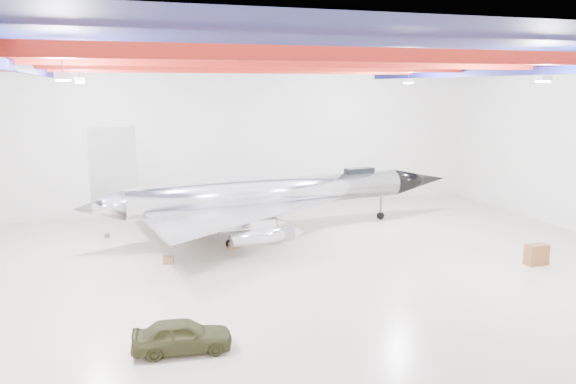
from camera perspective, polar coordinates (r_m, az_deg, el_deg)
name	(u,v)px	position (r m, az deg, el deg)	size (l,w,h in m)	color
floor	(289,267)	(29.75, 0.12, -7.61)	(40.00, 40.00, 0.00)	beige
wall_back	(229,138)	(42.96, -5.97, 5.51)	(40.00, 40.00, 0.00)	silver
ceiling	(289,52)	(28.30, 0.12, 14.05)	(40.00, 40.00, 0.00)	#0A0F38
ceiling_structure	(289,66)	(28.26, 0.12, 12.68)	(39.50, 29.50, 1.08)	maroon
jet_aircraft	(272,197)	(36.09, -1.66, -0.51)	(26.08, 16.69, 7.12)	silver
jeep	(182,335)	(20.98, -10.71, -14.13)	(1.42, 3.54, 1.21)	#33341A
desk	(537,255)	(32.71, 23.93, -5.84)	(1.21, 0.60, 1.11)	brown
crate_ply	(168,260)	(30.94, -12.08, -6.76)	(0.54, 0.43, 0.38)	olive
toolbox_red	(240,232)	(36.04, -4.92, -4.08)	(0.50, 0.40, 0.35)	#A81B10
parts_bin	(276,236)	(34.75, -1.22, -4.53)	(0.63, 0.50, 0.44)	olive
crate_small	(107,236)	(37.09, -17.89, -4.23)	(0.35, 0.28, 0.25)	#59595B
tool_chest	(293,232)	(35.93, 0.53, -4.08)	(0.40, 0.40, 0.36)	#A81B10
oil_barrel	(233,245)	(33.06, -5.56, -5.42)	(0.57, 0.45, 0.40)	olive
spares_box	(263,218)	(39.62, -2.58, -2.67)	(0.43, 0.43, 0.38)	#59595B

